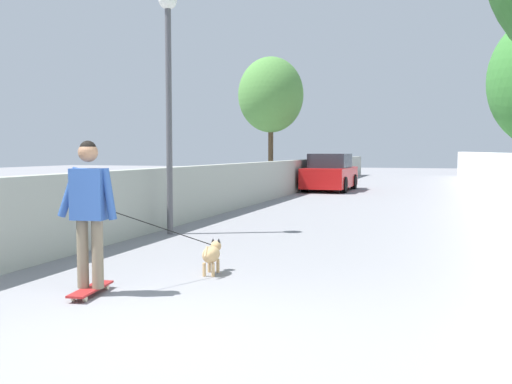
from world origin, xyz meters
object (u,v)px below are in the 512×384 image
Objects in this scene: person_skateboarder at (89,202)px; car_near at (330,173)px; tree_left_mid at (271,95)px; lamp_post at (168,71)px; dog at (211,254)px; skateboard at (91,289)px.

car_near is (18.21, 0.75, -0.35)m from person_skateboarder.
tree_left_mid reaches higher than lamp_post.
car_near is at bearing 5.51° from dog.
person_skateboarder is 1.89m from dog.
lamp_post is 13.78m from car_near.
person_skateboarder reaches higher than car_near.
person_skateboarder is at bearing -161.57° from skateboard.
skateboard is at bearing 149.67° from dog.
skateboard is 0.20× the size of car_near.
tree_left_mid is 3.34× the size of person_skateboarder.
skateboard is 0.49× the size of person_skateboarder.
dog is (1.48, -0.87, 0.21)m from skateboard.
dog is 16.81m from car_near.
lamp_post reaches higher than person_skateboarder.
car_near is (16.73, 1.61, 0.44)m from dog.
person_skateboarder reaches higher than skateboard.
car_near is at bearing 2.34° from person_skateboarder.
tree_left_mid is at bearing 10.23° from person_skateboarder.
skateboard is at bearing 18.43° from person_skateboarder.
person_skateboarder is 0.93× the size of dog.
skateboard is at bearing -169.77° from tree_left_mid.
dog is at bearing -174.49° from car_near.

